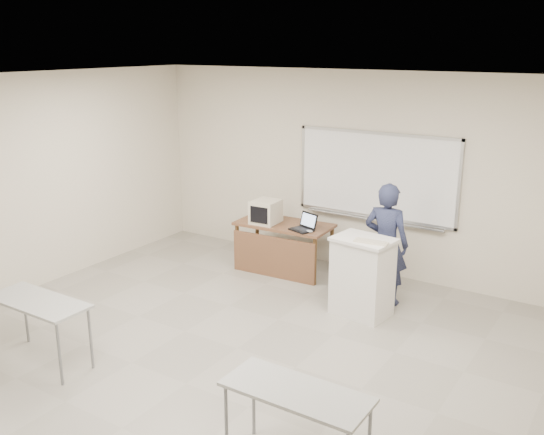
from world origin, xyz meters
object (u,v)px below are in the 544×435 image
Objects in this scene: instructor_desk at (280,238)px; keyboard at (371,242)px; laptop at (303,226)px; whiteboard at (376,177)px; mouse at (310,231)px; presenter at (386,244)px; crt_monitor at (266,212)px; podium at (362,276)px.

keyboard is at bearing -27.35° from instructor_desk.
whiteboard is at bearing 63.94° from laptop.
whiteboard is 1.29m from laptop.
laptop is at bearing 168.64° from mouse.
presenter is (-0.06, 0.64, -0.22)m from keyboard.
keyboard is at bearing 91.79° from presenter.
whiteboard is 1.28m from mouse.
instructor_desk is at bearing 150.89° from keyboard.
whiteboard is 5.78× the size of crt_monitor.
podium is 3.18× the size of laptop.
whiteboard is at bearing 115.81° from podium.
whiteboard is at bearing 107.25° from keyboard.
presenter reaches higher than mouse.
instructor_desk is at bearing -146.04° from whiteboard.
whiteboard reaches higher than instructor_desk.
keyboard is at bearing -67.74° from whiteboard.
laptop is at bearing -3.60° from crt_monitor.
laptop is 1.36m from presenter.
mouse is (-1.11, 0.60, 0.25)m from podium.
presenter is (1.20, -0.08, 0.05)m from mouse.
instructor_desk is 1.40× the size of podium.
whiteboard is 2.42× the size of podium.
crt_monitor is at bearing 167.50° from podium.
whiteboard reaches higher than laptop.
mouse is 0.24× the size of keyboard.
laptop is at bearing 145.53° from keyboard.
presenter is at bearing 11.23° from mouse.
mouse is 0.06× the size of presenter.
presenter is (1.35, -0.16, 0.01)m from laptop.
crt_monitor reaches higher than instructor_desk.
whiteboard is at bearing 25.81° from crt_monitor.
whiteboard is at bearing 30.71° from instructor_desk.
presenter is (0.09, 0.52, 0.31)m from podium.
whiteboard reaches higher than mouse.
keyboard is (1.26, -0.72, 0.27)m from mouse.
instructor_desk is 0.48m from laptop.
whiteboard is at bearing -61.72° from presenter.
laptop is (-1.26, 0.68, 0.29)m from podium.
instructor_desk is 0.45m from crt_monitor.
crt_monitor is (-0.25, -0.01, 0.38)m from instructor_desk.
laptop reaches higher than mouse.
mouse is 1.47m from keyboard.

